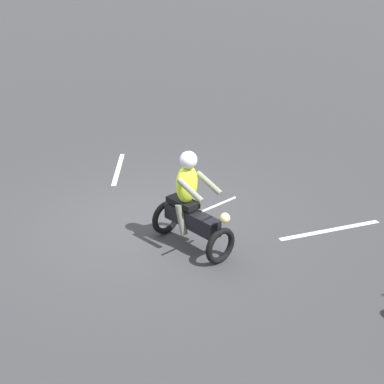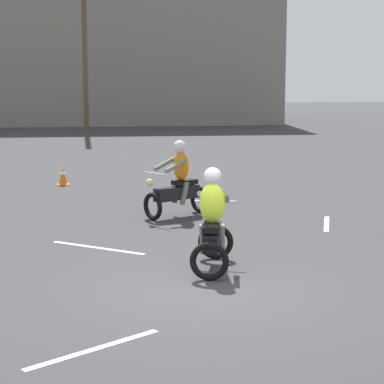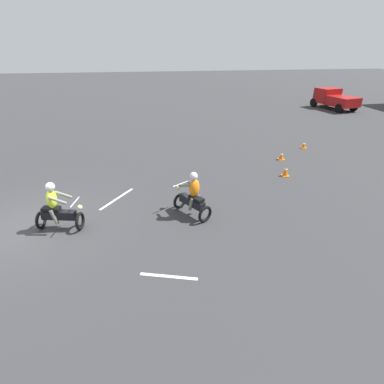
# 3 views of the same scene
# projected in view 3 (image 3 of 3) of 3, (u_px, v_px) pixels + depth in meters

# --- Properties ---
(ground_plane) EXTENTS (120.00, 120.00, 0.00)m
(ground_plane) POSITION_uv_depth(u_px,v_px,m) (30.00, 228.00, 9.92)
(ground_plane) COLOR #333335
(motorcycle_rider_foreground) EXTENTS (0.91, 1.56, 1.66)m
(motorcycle_rider_foreground) POSITION_uv_depth(u_px,v_px,m) (57.00, 209.00, 9.55)
(motorcycle_rider_foreground) COLOR black
(motorcycle_rider_foreground) RESTS_ON ground
(motorcycle_rider_background) EXTENTS (1.50, 1.27, 1.66)m
(motorcycle_rider_background) POSITION_uv_depth(u_px,v_px,m) (193.00, 197.00, 10.32)
(motorcycle_rider_background) COLOR black
(motorcycle_rider_background) RESTS_ON ground
(pickup_truck) EXTENTS (4.46, 2.81, 1.73)m
(pickup_truck) POSITION_uv_depth(u_px,v_px,m) (334.00, 98.00, 27.37)
(pickup_truck) COLOR black
(pickup_truck) RESTS_ON ground
(traffic_cone_near_left) EXTENTS (0.32, 0.32, 0.43)m
(traffic_cone_near_left) POSITION_uv_depth(u_px,v_px,m) (281.00, 156.00, 15.58)
(traffic_cone_near_left) COLOR orange
(traffic_cone_near_left) RESTS_ON ground
(traffic_cone_near_right) EXTENTS (0.32, 0.32, 0.48)m
(traffic_cone_near_right) POSITION_uv_depth(u_px,v_px,m) (286.00, 171.00, 13.66)
(traffic_cone_near_right) COLOR orange
(traffic_cone_near_right) RESTS_ON ground
(traffic_cone_mid_center) EXTENTS (0.32, 0.32, 0.37)m
(traffic_cone_mid_center) POSITION_uv_depth(u_px,v_px,m) (304.00, 145.00, 17.33)
(traffic_cone_mid_center) COLOR orange
(traffic_cone_mid_center) RESTS_ON ground
(lane_stripe_n) EXTENTS (0.54, 1.50, 0.01)m
(lane_stripe_n) POSITION_uv_depth(u_px,v_px,m) (169.00, 276.00, 7.84)
(lane_stripe_n) COLOR silver
(lane_stripe_n) RESTS_ON ground
(lane_stripe_nw) EXTENTS (1.67, 1.22, 0.01)m
(lane_stripe_nw) POSITION_uv_depth(u_px,v_px,m) (117.00, 199.00, 11.75)
(lane_stripe_nw) COLOR silver
(lane_stripe_nw) RESTS_ON ground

